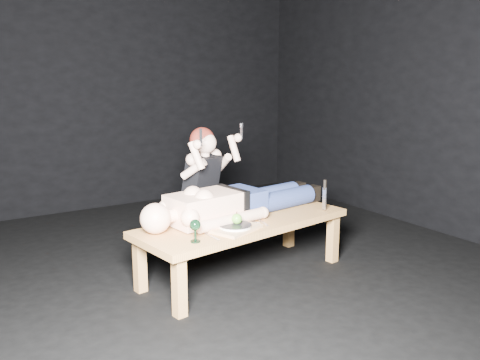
% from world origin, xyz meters
% --- Properties ---
extents(ground, '(5.00, 5.00, 0.00)m').
position_xyz_m(ground, '(0.00, 0.00, 0.00)').
color(ground, black).
rests_on(ground, ground).
extents(back_wall, '(5.00, 0.00, 5.00)m').
position_xyz_m(back_wall, '(0.00, 2.50, 1.50)').
color(back_wall, black).
rests_on(back_wall, ground).
extents(table, '(1.76, 0.87, 0.45)m').
position_xyz_m(table, '(0.26, -0.12, 0.23)').
color(table, '#C08443').
rests_on(table, ground).
extents(lying_man, '(1.82, 0.78, 0.28)m').
position_xyz_m(lying_man, '(0.30, 0.01, 0.59)').
color(lying_man, beige).
rests_on(lying_man, table).
extents(kneeling_woman, '(0.81, 0.85, 1.15)m').
position_xyz_m(kneeling_woman, '(0.16, 0.47, 0.57)').
color(kneeling_woman, black).
rests_on(kneeling_woman, ground).
extents(serving_tray, '(0.42, 0.36, 0.02)m').
position_xyz_m(serving_tray, '(0.07, -0.31, 0.46)').
color(serving_tray, tan).
rests_on(serving_tray, table).
extents(plate, '(0.30, 0.30, 0.02)m').
position_xyz_m(plate, '(0.07, -0.31, 0.48)').
color(plate, white).
rests_on(plate, serving_tray).
extents(apple, '(0.08, 0.08, 0.08)m').
position_xyz_m(apple, '(0.09, -0.29, 0.53)').
color(apple, green).
rests_on(apple, plate).
extents(goblet, '(0.09, 0.09, 0.16)m').
position_xyz_m(goblet, '(-0.29, -0.39, 0.53)').
color(goblet, black).
rests_on(goblet, table).
extents(fork_flat, '(0.02, 0.18, 0.01)m').
position_xyz_m(fork_flat, '(-0.15, -0.37, 0.45)').
color(fork_flat, '#B2B2B7').
rests_on(fork_flat, table).
extents(knife_flat, '(0.06, 0.18, 0.01)m').
position_xyz_m(knife_flat, '(0.34, -0.27, 0.45)').
color(knife_flat, '#B2B2B7').
rests_on(knife_flat, table).
extents(spoon_flat, '(0.14, 0.13, 0.01)m').
position_xyz_m(spoon_flat, '(0.25, -0.20, 0.45)').
color(spoon_flat, '#B2B2B7').
rests_on(spoon_flat, table).
extents(carving_knife, '(0.04, 0.04, 0.26)m').
position_xyz_m(carving_knife, '(0.95, -0.25, 0.58)').
color(carving_knife, '#B2B2B7').
rests_on(carving_knife, table).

